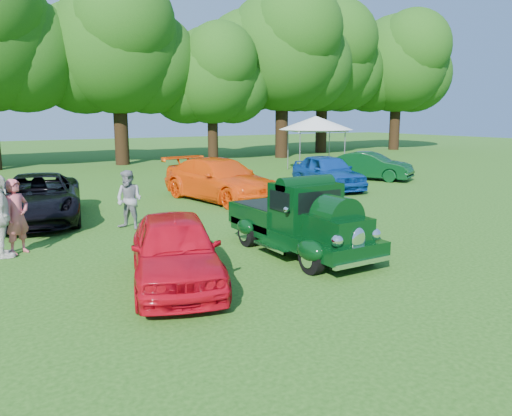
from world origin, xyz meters
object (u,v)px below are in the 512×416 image
back_car_black (38,198)px  back_car_blue (328,172)px  red_convertible (175,249)px  spectator_grey (129,200)px  hero_pickup (300,222)px  spectator_white (1,217)px  back_car_orange (221,180)px  canopy_tent (316,123)px  back_car_green (370,166)px  spectator_pink (17,217)px

back_car_black → back_car_blue: 11.85m
red_convertible → spectator_grey: spectator_grey is taller
hero_pickup → spectator_white: bearing=152.1°
back_car_orange → canopy_tent: size_ratio=1.01×
hero_pickup → spectator_grey: hero_pickup is taller
hero_pickup → red_convertible: size_ratio=1.07×
spectator_white → back_car_black: bearing=-16.9°
spectator_grey → red_convertible: bearing=-44.3°
back_car_black → back_car_green: size_ratio=1.25×
canopy_tent → spectator_pink: bearing=-148.6°
spectator_pink → spectator_grey: bearing=-15.1°
back_car_green → spectator_white: size_ratio=2.18×
spectator_pink → spectator_grey: (3.02, 1.19, -0.04)m
back_car_orange → red_convertible: bearing=-133.1°
back_car_orange → back_car_green: back_car_orange is taller
back_car_orange → spectator_pink: bearing=-161.6°
spectator_pink → back_car_black: bearing=38.7°
hero_pickup → back_car_green: size_ratio=1.04×
red_convertible → hero_pickup: bearing=26.7°
back_car_orange → spectator_grey: 5.31m
hero_pickup → back_car_black: (-4.71, 7.03, -0.01)m
spectator_grey → back_car_black: bearing=-177.1°
red_convertible → back_car_black: 7.70m
red_convertible → spectator_white: spectator_white is taller
back_car_black → canopy_tent: bearing=34.1°
hero_pickup → spectator_white: 6.81m
back_car_green → hero_pickup: bearing=-169.1°
back_car_blue → red_convertible: bearing=-130.4°
spectator_pink → spectator_grey: 3.24m
red_convertible → spectator_white: size_ratio=2.11×
back_car_orange → spectator_grey: bearing=-157.0°
spectator_white → canopy_tent: canopy_tent is taller
back_car_green → spectator_pink: spectator_pink is taller
spectator_pink → back_car_blue: bearing=-17.9°
back_car_blue → back_car_green: size_ratio=1.07×
spectator_white → canopy_tent: 19.95m
back_car_green → spectator_grey: size_ratio=2.46×
red_convertible → spectator_grey: 5.14m
back_car_orange → back_car_green: 9.40m
back_car_black → back_car_orange: (6.47, 0.45, 0.07)m
spectator_grey → spectator_white: spectator_white is taller
spectator_pink → spectator_white: 0.39m
hero_pickup → canopy_tent: size_ratio=0.80×
back_car_orange → back_car_blue: back_car_orange is taller
back_car_black → spectator_white: size_ratio=2.72×
hero_pickup → red_convertible: 3.40m
back_car_green → spectator_grey: bearing=169.8°
back_car_orange → back_car_black: bearing=173.3°
hero_pickup → spectator_white: (-6.02, 3.18, 0.22)m
hero_pickup → back_car_orange: (1.76, 7.48, 0.06)m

